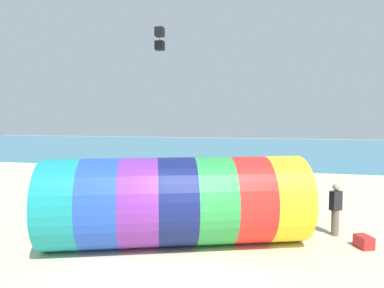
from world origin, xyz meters
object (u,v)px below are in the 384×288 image
(kite_handler, at_px, (335,209))
(bystander_mid_beach, at_px, (196,181))
(bystander_near_water, at_px, (94,181))
(cooler_box, at_px, (364,242))
(giant_inflatable_tube, at_px, (177,201))
(kite_black_box, at_px, (160,39))

(kite_handler, xyz_separation_m, bystander_mid_beach, (-5.48, 3.67, 0.01))
(bystander_near_water, xyz_separation_m, bystander_mid_beach, (4.69, 0.99, 0.04))
(bystander_mid_beach, distance_m, cooler_box, 7.70)
(cooler_box, bearing_deg, kite_handler, 123.62)
(giant_inflatable_tube, bearing_deg, bystander_mid_beach, 97.26)
(kite_black_box, distance_m, bystander_mid_beach, 8.81)
(giant_inflatable_tube, height_order, bystander_mid_beach, giant_inflatable_tube)
(kite_handler, distance_m, cooler_box, 1.35)
(giant_inflatable_tube, xyz_separation_m, cooler_box, (5.41, 0.96, -1.13))
(kite_black_box, distance_m, cooler_box, 14.74)
(cooler_box, bearing_deg, bystander_near_water, 161.39)
(kite_handler, height_order, bystander_near_water, kite_handler)
(bystander_mid_beach, bearing_deg, cooler_box, -37.12)
(kite_handler, xyz_separation_m, bystander_near_water, (-10.17, 2.68, -0.03))
(bystander_mid_beach, xyz_separation_m, cooler_box, (6.12, -4.63, -0.70))
(bystander_mid_beach, height_order, cooler_box, bystander_mid_beach)
(bystander_mid_beach, bearing_deg, giant_inflatable_tube, -82.74)
(kite_black_box, bearing_deg, bystander_mid_beach, -50.59)
(kite_black_box, bearing_deg, kite_handler, -40.76)
(kite_black_box, height_order, cooler_box, kite_black_box)
(giant_inflatable_tube, height_order, bystander_near_water, giant_inflatable_tube)
(kite_black_box, height_order, bystander_mid_beach, kite_black_box)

